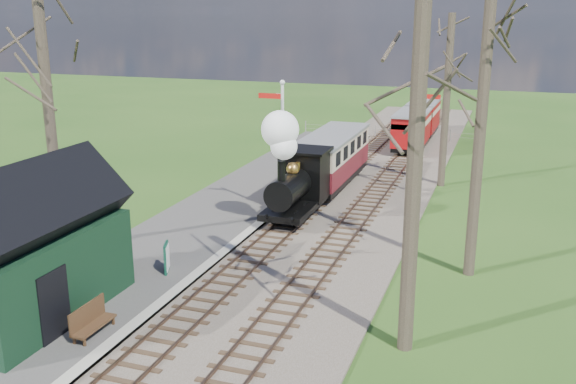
% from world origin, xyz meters
% --- Properties ---
extents(distant_hills, '(114.40, 48.00, 22.02)m').
position_xyz_m(distant_hills, '(1.40, 64.38, -16.21)').
color(distant_hills, '#385B23').
rests_on(distant_hills, ground).
extents(ballast_bed, '(8.00, 60.00, 0.10)m').
position_xyz_m(ballast_bed, '(1.30, 22.00, 0.05)').
color(ballast_bed, brown).
rests_on(ballast_bed, ground).
extents(track_near, '(1.60, 60.00, 0.15)m').
position_xyz_m(track_near, '(0.00, 22.00, 0.10)').
color(track_near, brown).
rests_on(track_near, ground).
extents(track_far, '(1.60, 60.00, 0.15)m').
position_xyz_m(track_far, '(2.60, 22.00, 0.10)').
color(track_far, brown).
rests_on(track_far, ground).
extents(platform, '(5.00, 44.00, 0.20)m').
position_xyz_m(platform, '(-3.50, 14.00, 0.10)').
color(platform, '#474442').
rests_on(platform, ground).
extents(coping_strip, '(0.40, 44.00, 0.21)m').
position_xyz_m(coping_strip, '(-1.20, 14.00, 0.10)').
color(coping_strip, '#B2AD9E').
rests_on(coping_strip, ground).
extents(station_shed, '(3.25, 6.30, 4.78)m').
position_xyz_m(station_shed, '(-4.30, 4.00, 2.27)').
color(station_shed, black).
rests_on(station_shed, platform).
extents(semaphore_near, '(1.22, 0.24, 6.22)m').
position_xyz_m(semaphore_near, '(-0.77, 16.00, 3.62)').
color(semaphore_near, silver).
rests_on(semaphore_near, ground).
extents(semaphore_far, '(1.22, 0.24, 5.72)m').
position_xyz_m(semaphore_far, '(4.37, 22.00, 3.35)').
color(semaphore_far, silver).
rests_on(semaphore_far, ground).
extents(bare_trees, '(15.51, 22.39, 12.00)m').
position_xyz_m(bare_trees, '(1.33, 10.10, 5.21)').
color(bare_trees, '#382D23').
rests_on(bare_trees, ground).
extents(fence_line, '(12.60, 0.08, 1.00)m').
position_xyz_m(fence_line, '(0.30, 36.00, 0.55)').
color(fence_line, slate).
rests_on(fence_line, ground).
extents(locomotive, '(2.00, 4.66, 5.00)m').
position_xyz_m(locomotive, '(-0.01, 15.63, 2.28)').
color(locomotive, black).
rests_on(locomotive, ground).
extents(coach, '(2.33, 8.00, 2.45)m').
position_xyz_m(coach, '(0.00, 21.70, 1.67)').
color(coach, black).
rests_on(coach, ground).
extents(red_carriage_a, '(2.03, 5.03, 2.14)m').
position_xyz_m(red_carriage_a, '(2.60, 32.15, 1.48)').
color(red_carriage_a, black).
rests_on(red_carriage_a, ground).
extents(red_carriage_b, '(2.03, 5.03, 2.14)m').
position_xyz_m(red_carriage_b, '(2.60, 37.65, 1.48)').
color(red_carriage_b, black).
rests_on(red_carriage_b, ground).
extents(sign_board, '(0.34, 0.71, 1.07)m').
position_xyz_m(sign_board, '(-2.23, 8.20, 0.74)').
color(sign_board, '#0E412E').
rests_on(sign_board, platform).
extents(bench, '(0.47, 1.57, 0.90)m').
position_xyz_m(bench, '(-2.04, 3.53, 0.62)').
color(bench, '#442B18').
rests_on(bench, platform).
extents(person, '(0.41, 0.59, 1.54)m').
position_xyz_m(person, '(-3.06, 6.57, 0.97)').
color(person, black).
rests_on(person, platform).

